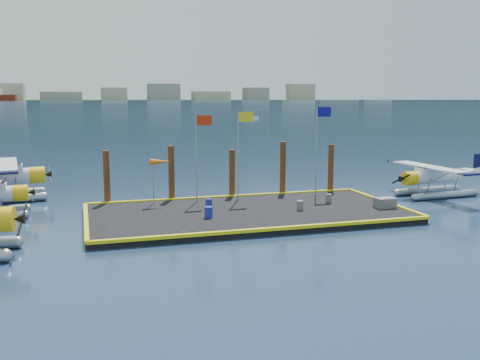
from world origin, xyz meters
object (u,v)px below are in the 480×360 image
object	(u,v)px
drum_1	(300,205)
flagpole_blue	(319,137)
seaplane_c	(0,180)
flagpole_yellow	(241,142)
drum_3	(209,212)
drum_0	(209,203)
flagpole_red	(199,145)
piling_4	(331,170)
windsock	(160,163)
piling_1	(171,175)
crate	(385,203)
drum_2	(329,198)
piling_2	(232,175)
seaplane_d	(433,179)
piling_0	(107,179)
piling_3	(283,170)

from	to	relation	value
drum_1	flagpole_blue	bearing A→B (deg)	53.84
seaplane_c	flagpole_yellow	distance (m)	18.09
seaplane_c	drum_3	size ratio (longest dim) A/B	15.22
drum_0	seaplane_c	bearing A→B (deg)	147.85
flagpole_red	flagpole_yellow	distance (m)	3.00
seaplane_c	piling_4	distance (m)	24.94
windsock	drum_3	bearing A→B (deg)	-66.81
flagpole_yellow	piling_1	world-z (taller)	flagpole_yellow
crate	flagpole_blue	distance (m)	7.17
drum_2	crate	bearing A→B (deg)	-43.12
flagpole_red	piling_1	xyz separation A→B (m)	(-1.71, 1.60, -2.30)
piling_1	piling_2	xyz separation A→B (m)	(4.50, 0.00, -0.20)
flagpole_red	flagpole_blue	distance (m)	8.99
seaplane_c	piling_1	xyz separation A→B (m)	(11.98, -4.77, 0.50)
crate	windsock	size ratio (longest dim) A/B	0.42
flagpole_blue	flagpole_red	bearing A→B (deg)	180.00
drum_0	piling_1	xyz separation A→B (m)	(-1.81, 3.90, 1.39)
seaplane_d	piling_0	xyz separation A→B (m)	(-24.34, 2.78, 0.63)
drum_2	flagpole_blue	xyz separation A→B (m)	(0.50, 2.88, 4.00)
seaplane_c	piling_3	size ratio (longest dim) A/B	2.42
piling_1	piling_4	distance (m)	12.50
seaplane_c	seaplane_d	xyz separation A→B (m)	(31.82, -7.55, -0.23)
drum_1	flagpole_blue	world-z (taller)	flagpole_blue
drum_0	flagpole_yellow	size ratio (longest dim) A/B	0.10
windsock	piling_0	xyz separation A→B (m)	(-3.47, 1.60, -1.23)
drum_2	seaplane_d	bearing A→B (deg)	10.04
piling_1	piling_3	xyz separation A→B (m)	(8.50, 0.00, 0.05)
drum_2	crate	size ratio (longest dim) A/B	0.44
piling_3	flagpole_yellow	bearing A→B (deg)	-157.15
seaplane_d	drum_2	xyz separation A→B (m)	(-9.65, -1.71, -0.68)
windsock	piling_2	size ratio (longest dim) A/B	0.82
drum_3	crate	bearing A→B (deg)	-2.11
seaplane_d	piling_2	world-z (taller)	piling_2
crate	windsock	xyz separation A→B (m)	(-14.03, 5.51, 2.50)
piling_3	piling_4	world-z (taller)	piling_3
drum_0	windsock	xyz separation A→B (m)	(-2.84, 2.30, 2.52)
flagpole_yellow	piling_4	size ratio (longest dim) A/B	1.55
drum_2	piling_0	size ratio (longest dim) A/B	0.14
seaplane_c	piling_2	bearing A→B (deg)	67.00
drum_3	flagpole_red	xyz separation A→B (m)	(0.56, 5.08, 3.65)
drum_2	flagpole_blue	world-z (taller)	flagpole_blue
flagpole_yellow	piling_4	distance (m)	8.35
flagpole_blue	piling_3	size ratio (longest dim) A/B	1.51
drum_3	flagpole_blue	bearing A→B (deg)	27.99
flagpole_blue	piling_1	distance (m)	11.12
drum_0	flagpole_yellow	xyz separation A→B (m)	(2.89, 2.30, 3.80)
drum_1	flagpole_red	bearing A→B (deg)	140.70
piling_2	piling_4	distance (m)	8.00
drum_0	piling_2	world-z (taller)	piling_2
piling_2	piling_3	world-z (taller)	piling_3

